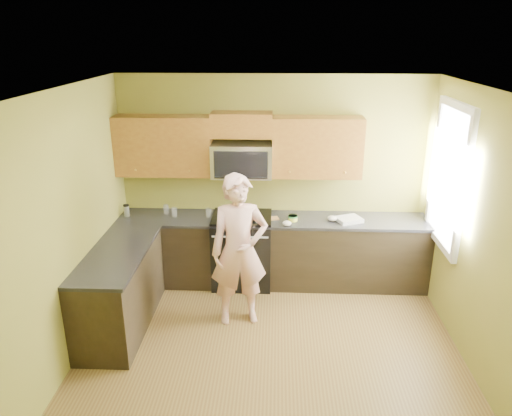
# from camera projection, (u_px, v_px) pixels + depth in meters

# --- Properties ---
(floor) EXTENTS (4.00, 4.00, 0.00)m
(floor) POSITION_uv_depth(u_px,v_px,m) (270.00, 362.00, 4.95)
(floor) COLOR brown
(floor) RESTS_ON ground
(ceiling) EXTENTS (4.00, 4.00, 0.00)m
(ceiling) POSITION_uv_depth(u_px,v_px,m) (273.00, 93.00, 4.03)
(ceiling) COLOR white
(ceiling) RESTS_ON ground
(wall_back) EXTENTS (4.00, 0.00, 4.00)m
(wall_back) POSITION_uv_depth(u_px,v_px,m) (274.00, 179.00, 6.37)
(wall_back) COLOR olive
(wall_back) RESTS_ON ground
(wall_front) EXTENTS (4.00, 0.00, 4.00)m
(wall_front) POSITION_uv_depth(u_px,v_px,m) (266.00, 391.00, 2.61)
(wall_front) COLOR olive
(wall_front) RESTS_ON ground
(wall_left) EXTENTS (0.00, 4.00, 4.00)m
(wall_left) POSITION_uv_depth(u_px,v_px,m) (60.00, 237.00, 4.57)
(wall_left) COLOR olive
(wall_left) RESTS_ON ground
(wall_right) EXTENTS (0.00, 4.00, 4.00)m
(wall_right) POSITION_uv_depth(u_px,v_px,m) (490.00, 245.00, 4.41)
(wall_right) COLOR olive
(wall_right) RESTS_ON ground
(cabinet_back_run) EXTENTS (4.00, 0.60, 0.88)m
(cabinet_back_run) POSITION_uv_depth(u_px,v_px,m) (272.00, 252.00, 6.40)
(cabinet_back_run) COLOR black
(cabinet_back_run) RESTS_ON floor
(cabinet_left_run) EXTENTS (0.60, 1.60, 0.88)m
(cabinet_left_run) POSITION_uv_depth(u_px,v_px,m) (120.00, 291.00, 5.44)
(cabinet_left_run) COLOR black
(cabinet_left_run) RESTS_ON floor
(countertop_back) EXTENTS (4.00, 0.62, 0.04)m
(countertop_back) POSITION_uv_depth(u_px,v_px,m) (273.00, 220.00, 6.23)
(countertop_back) COLOR black
(countertop_back) RESTS_ON cabinet_back_run
(countertop_left) EXTENTS (0.62, 1.60, 0.04)m
(countertop_left) POSITION_uv_depth(u_px,v_px,m) (117.00, 254.00, 5.28)
(countertop_left) COLOR black
(countertop_left) RESTS_ON cabinet_left_run
(stove) EXTENTS (0.76, 0.65, 0.95)m
(stove) POSITION_uv_depth(u_px,v_px,m) (242.00, 250.00, 6.38)
(stove) COLOR black
(stove) RESTS_ON floor
(microwave) EXTENTS (0.76, 0.40, 0.42)m
(microwave) POSITION_uv_depth(u_px,v_px,m) (242.00, 176.00, 6.16)
(microwave) COLOR silver
(microwave) RESTS_ON wall_back
(upper_cab_left) EXTENTS (1.22, 0.33, 0.75)m
(upper_cab_left) POSITION_uv_depth(u_px,v_px,m) (166.00, 174.00, 6.24)
(upper_cab_left) COLOR brown
(upper_cab_left) RESTS_ON wall_back
(upper_cab_right) EXTENTS (1.12, 0.33, 0.75)m
(upper_cab_right) POSITION_uv_depth(u_px,v_px,m) (316.00, 176.00, 6.16)
(upper_cab_right) COLOR brown
(upper_cab_right) RESTS_ON wall_back
(upper_cab_over_mw) EXTENTS (0.76, 0.33, 0.30)m
(upper_cab_over_mw) POSITION_uv_depth(u_px,v_px,m) (242.00, 125.00, 5.97)
(upper_cab_over_mw) COLOR brown
(upper_cab_over_mw) RESTS_ON wall_back
(window) EXTENTS (0.06, 1.06, 1.66)m
(window) POSITION_uv_depth(u_px,v_px,m) (449.00, 176.00, 5.43)
(window) COLOR white
(window) RESTS_ON wall_right
(woman) EXTENTS (0.72, 0.55, 1.76)m
(woman) POSITION_uv_depth(u_px,v_px,m) (239.00, 251.00, 5.39)
(woman) COLOR #E88174
(woman) RESTS_ON floor
(frying_pan) EXTENTS (0.35, 0.47, 0.06)m
(frying_pan) POSITION_uv_depth(u_px,v_px,m) (250.00, 217.00, 6.18)
(frying_pan) COLOR black
(frying_pan) RESTS_ON stove
(butter_tub) EXTENTS (0.15, 0.15, 0.09)m
(butter_tub) POSITION_uv_depth(u_px,v_px,m) (293.00, 221.00, 6.14)
(butter_tub) COLOR #E6F540
(butter_tub) RESTS_ON countertop_back
(toast_slice) EXTENTS (0.14, 0.14, 0.01)m
(toast_slice) POSITION_uv_depth(u_px,v_px,m) (274.00, 218.00, 6.20)
(toast_slice) COLOR #B27F47
(toast_slice) RESTS_ON countertop_back
(napkin_a) EXTENTS (0.14, 0.14, 0.06)m
(napkin_a) POSITION_uv_depth(u_px,v_px,m) (287.00, 223.00, 5.98)
(napkin_a) COLOR silver
(napkin_a) RESTS_ON countertop_back
(napkin_b) EXTENTS (0.15, 0.15, 0.07)m
(napkin_b) POSITION_uv_depth(u_px,v_px,m) (332.00, 218.00, 6.13)
(napkin_b) COLOR silver
(napkin_b) RESTS_ON countertop_back
(dish_towel) EXTENTS (0.37, 0.34, 0.05)m
(dish_towel) POSITION_uv_depth(u_px,v_px,m) (349.00, 219.00, 6.12)
(dish_towel) COLOR white
(dish_towel) RESTS_ON countertop_back
(travel_mug) EXTENTS (0.08, 0.08, 0.16)m
(travel_mug) POSITION_uv_depth(u_px,v_px,m) (127.00, 216.00, 6.30)
(travel_mug) COLOR silver
(travel_mug) RESTS_ON countertop_back
(glass_a) EXTENTS (0.09, 0.09, 0.12)m
(glass_a) POSITION_uv_depth(u_px,v_px,m) (174.00, 212.00, 6.27)
(glass_a) COLOR silver
(glass_a) RESTS_ON countertop_back
(glass_b) EXTENTS (0.08, 0.08, 0.12)m
(glass_b) POSITION_uv_depth(u_px,v_px,m) (166.00, 209.00, 6.37)
(glass_b) COLOR silver
(glass_b) RESTS_ON countertop_back
(glass_c) EXTENTS (0.08, 0.08, 0.12)m
(glass_c) POSITION_uv_depth(u_px,v_px,m) (209.00, 213.00, 6.24)
(glass_c) COLOR silver
(glass_c) RESTS_ON countertop_back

